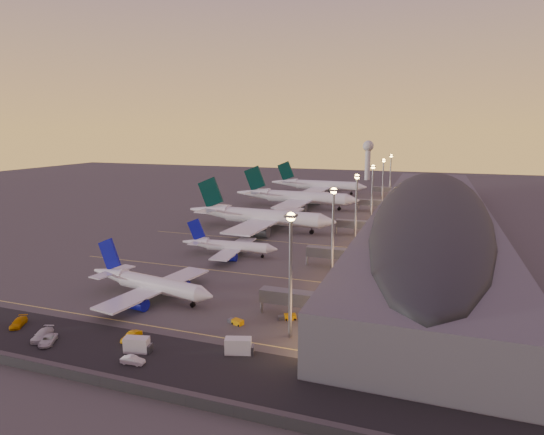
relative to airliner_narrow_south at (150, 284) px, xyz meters
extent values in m
plane|color=#3C3A38|center=(3.83, 30.55, -3.59)|extent=(700.00, 700.00, 0.00)
cylinder|color=silver|center=(3.33, -0.52, 0.06)|extent=(24.37, 7.75, 4.09)
cone|color=silver|center=(17.12, -2.67, 0.06)|extent=(4.46, 4.64, 4.09)
cone|color=silver|center=(-13.89, 2.17, 0.58)|extent=(11.35, 5.72, 4.09)
cube|color=silver|center=(2.19, -0.34, -0.65)|extent=(12.21, 35.10, 0.45)
cylinder|color=#0E1089|center=(4.12, 7.02, -2.03)|extent=(5.83, 3.87, 3.07)
cylinder|color=#0E1089|center=(1.78, -7.95, -2.03)|extent=(5.83, 3.87, 3.07)
cube|color=#0E1089|center=(-13.36, 2.09, 5.88)|extent=(7.50, 1.76, 8.87)
cube|color=silver|center=(-12.59, 1.97, 1.19)|extent=(5.74, 12.85, 0.29)
cylinder|color=black|center=(13.30, -2.08, -2.79)|extent=(0.37, 0.37, 1.61)
cylinder|color=black|center=(13.30, -2.08, -3.02)|extent=(1.24, 0.88, 1.15)
cylinder|color=black|center=(1.86, 2.61, -2.79)|extent=(0.37, 0.37, 1.61)
cylinder|color=black|center=(1.86, 2.61, -3.02)|extent=(1.24, 0.88, 1.15)
cylinder|color=black|center=(0.98, -3.05, -2.79)|extent=(0.37, 0.37, 1.61)
cylinder|color=black|center=(0.98, -3.05, -3.02)|extent=(1.24, 0.88, 1.15)
cylinder|color=silver|center=(5.29, 42.37, -0.42)|extent=(21.05, 5.06, 3.55)
cone|color=silver|center=(17.36, 43.25, -0.42)|extent=(3.61, 3.78, 3.55)
cone|color=silver|center=(-9.80, 41.27, 0.02)|extent=(9.65, 4.22, 3.55)
cube|color=silver|center=(4.28, 42.30, -1.04)|extent=(8.21, 30.24, 0.39)
cylinder|color=#0E1089|center=(4.48, 48.91, -2.24)|extent=(4.89, 3.00, 2.66)
cylinder|color=#0E1089|center=(5.43, 35.79, -2.24)|extent=(4.89, 3.00, 2.66)
cube|color=#0E1089|center=(-9.33, 41.31, 4.62)|extent=(6.52, 1.00, 7.70)
cube|color=silver|center=(-8.66, 41.36, 0.56)|extent=(4.14, 10.97, 0.25)
cylinder|color=black|center=(14.02, 43.01, -2.89)|extent=(0.30, 0.30, 1.40)
cylinder|color=black|center=(14.02, 43.01, -3.10)|extent=(1.04, 0.69, 0.99)
cylinder|color=black|center=(3.43, 44.73, -2.89)|extent=(0.30, 0.30, 1.40)
cylinder|color=black|center=(3.43, 44.73, -3.10)|extent=(1.04, 0.69, 0.99)
cylinder|color=black|center=(3.79, 39.77, -2.89)|extent=(0.30, 0.30, 1.40)
cylinder|color=black|center=(3.79, 39.77, -3.10)|extent=(1.04, 0.69, 0.99)
cylinder|color=silver|center=(3.27, 82.77, 2.03)|extent=(41.60, 8.41, 6.25)
cone|color=silver|center=(27.24, 81.51, 2.03)|extent=(6.98, 6.59, 6.25)
cone|color=silver|center=(-26.68, 84.34, 2.81)|extent=(18.97, 7.22, 6.25)
cube|color=silver|center=(1.28, 82.87, 0.94)|extent=(15.15, 60.96, 0.69)
cylinder|color=#585B60|center=(3.31, 96.07, -1.17)|extent=(9.57, 5.17, 4.69)
cylinder|color=#585B60|center=(1.91, 69.53, -1.17)|extent=(9.57, 5.17, 4.69)
cube|color=#052A25|center=(-25.75, 84.29, 10.88)|extent=(12.36, 1.58, 13.87)
cube|color=silver|center=(-24.42, 84.22, 3.75)|extent=(7.80, 22.07, 0.44)
cylinder|color=black|center=(20.61, 81.86, -2.34)|extent=(0.53, 0.53, 2.50)
cylinder|color=black|center=(20.61, 81.86, -2.72)|extent=(1.80, 1.18, 1.75)
cylinder|color=black|center=(0.18, 87.31, -2.34)|extent=(0.53, 0.53, 2.50)
cylinder|color=black|center=(0.18, 87.31, -2.72)|extent=(1.80, 1.18, 1.75)
cylinder|color=black|center=(-0.28, 78.57, -2.34)|extent=(0.53, 0.53, 2.50)
cylinder|color=black|center=(-0.28, 78.57, -2.72)|extent=(1.80, 1.18, 1.75)
cylinder|color=silver|center=(2.56, 139.85, 2.20)|extent=(42.77, 7.75, 6.44)
cone|color=silver|center=(27.28, 139.09, 2.20)|extent=(7.07, 6.65, 6.44)
cone|color=silver|center=(-28.34, 140.81, 3.01)|extent=(19.43, 7.03, 6.44)
cube|color=silver|center=(0.50, 139.92, 1.07)|extent=(14.28, 62.61, 0.71)
cylinder|color=#585B60|center=(2.30, 153.57, -1.10)|extent=(9.76, 5.12, 4.83)
cylinder|color=#585B60|center=(1.45, 126.18, -1.10)|extent=(9.76, 5.12, 4.83)
cube|color=#052A25|center=(-27.38, 140.78, 11.33)|extent=(12.73, 1.36, 14.29)
cube|color=silver|center=(-26.01, 140.73, 3.97)|extent=(7.56, 22.62, 0.45)
cylinder|color=black|center=(20.44, 139.30, -2.31)|extent=(0.53, 0.53, 2.58)
cylinder|color=black|center=(20.44, 139.30, -2.69)|extent=(1.84, 1.18, 1.80)
cylinder|color=black|center=(-0.73, 144.47, -2.31)|extent=(0.53, 0.53, 2.58)
cylinder|color=black|center=(-0.73, 144.47, -2.69)|extent=(1.84, 1.18, 1.80)
cylinder|color=black|center=(-1.01, 135.45, -2.31)|extent=(0.53, 0.53, 2.58)
cylinder|color=black|center=(-1.01, 135.45, -2.69)|extent=(1.84, 1.18, 1.80)
cylinder|color=silver|center=(-0.19, 198.73, 1.83)|extent=(40.04, 7.16, 6.03)
cone|color=silver|center=(22.96, 198.07, 1.83)|extent=(6.60, 6.21, 6.03)
cone|color=silver|center=(-29.13, 199.55, 2.59)|extent=(18.18, 6.54, 6.03)
cube|color=silver|center=(-2.12, 198.78, 0.78)|extent=(13.22, 58.61, 0.66)
cylinder|color=#585B60|center=(-0.47, 211.57, -1.26)|extent=(9.13, 4.78, 4.52)
cylinder|color=#585B60|center=(-1.20, 185.93, -1.26)|extent=(9.13, 4.78, 4.52)
cube|color=#052A25|center=(-28.23, 199.52, 10.38)|extent=(11.92, 1.24, 13.39)
cube|color=silver|center=(-26.94, 199.49, 3.49)|extent=(7.02, 21.16, 0.42)
cylinder|color=black|center=(16.55, 198.26, -2.39)|extent=(0.50, 0.50, 2.41)
cylinder|color=black|center=(16.55, 198.26, -2.75)|extent=(1.72, 1.10, 1.69)
cylinder|color=black|center=(-3.29, 203.04, -2.39)|extent=(0.50, 0.50, 2.41)
cylinder|color=black|center=(-3.29, 203.04, -2.75)|extent=(1.72, 1.10, 1.69)
cylinder|color=black|center=(-3.53, 194.60, -2.39)|extent=(0.50, 0.50, 2.41)
cylinder|color=black|center=(-3.53, 194.60, -2.75)|extent=(1.72, 1.10, 1.69)
cube|color=#505056|center=(65.83, 103.05, 2.41)|extent=(40.00, 255.00, 12.00)
ellipsoid|color=black|center=(65.83, 103.05, 8.41)|extent=(39.00, 253.00, 10.92)
cube|color=#F0A364|center=(45.63, 103.05, 1.41)|extent=(0.40, 244.80, 8.00)
cube|color=#585B60|center=(37.83, 0.55, 0.91)|extent=(16.00, 3.20, 3.00)
cylinder|color=gray|center=(29.83, 0.55, -1.39)|extent=(0.70, 0.70, 4.40)
cube|color=#585B60|center=(37.83, 40.55, 0.91)|extent=(16.00, 3.20, 3.00)
cylinder|color=gray|center=(29.83, 40.55, -1.39)|extent=(0.70, 0.70, 4.40)
cube|color=#585B60|center=(37.83, 85.55, 0.91)|extent=(16.00, 3.20, 3.00)
cylinder|color=gray|center=(29.83, 85.55, -1.39)|extent=(0.70, 0.70, 4.40)
cube|color=#585B60|center=(37.83, 142.55, 0.91)|extent=(16.00, 3.20, 3.00)
cylinder|color=gray|center=(29.83, 142.55, -1.39)|extent=(0.70, 0.70, 4.40)
cube|color=#585B60|center=(37.83, 198.55, 0.91)|extent=(16.00, 3.20, 3.00)
cylinder|color=gray|center=(29.83, 198.55, -1.39)|extent=(0.70, 0.70, 4.40)
cylinder|color=gray|center=(39.83, -9.45, 8.91)|extent=(0.70, 0.70, 25.00)
cube|color=gray|center=(39.83, -9.45, 21.61)|extent=(2.20, 2.20, 0.50)
sphere|color=#F4BA4F|center=(39.83, -9.45, 21.41)|extent=(1.80, 1.80, 1.80)
cylinder|color=gray|center=(39.83, 30.55, 8.91)|extent=(0.70, 0.70, 25.00)
cube|color=gray|center=(39.83, 30.55, 21.61)|extent=(2.20, 2.20, 0.50)
sphere|color=#F4BA4F|center=(39.83, 30.55, 21.41)|extent=(1.80, 1.80, 1.80)
cylinder|color=gray|center=(39.83, 70.55, 8.91)|extent=(0.70, 0.70, 25.00)
cube|color=gray|center=(39.83, 70.55, 21.61)|extent=(2.20, 2.20, 0.50)
sphere|color=#F4BA4F|center=(39.83, 70.55, 21.41)|extent=(1.80, 1.80, 1.80)
cylinder|color=gray|center=(39.83, 115.55, 8.91)|extent=(0.70, 0.70, 25.00)
cube|color=gray|center=(39.83, 115.55, 21.61)|extent=(2.20, 2.20, 0.50)
sphere|color=#F4BA4F|center=(39.83, 115.55, 21.41)|extent=(1.80, 1.80, 1.80)
cylinder|color=gray|center=(39.83, 160.55, 8.91)|extent=(0.70, 0.70, 25.00)
cube|color=gray|center=(39.83, 160.55, 21.61)|extent=(2.20, 2.20, 0.50)
sphere|color=#F4BA4F|center=(39.83, 160.55, 21.41)|extent=(1.80, 1.80, 1.80)
cylinder|color=gray|center=(39.83, 205.55, 8.91)|extent=(0.70, 0.70, 25.00)
cube|color=gray|center=(39.83, 205.55, 21.61)|extent=(2.20, 2.20, 0.50)
sphere|color=#F4BA4F|center=(39.83, 205.55, 21.41)|extent=(1.80, 1.80, 1.80)
cylinder|color=silver|center=(13.83, 290.55, 9.41)|extent=(4.40, 4.40, 26.00)
sphere|color=silver|center=(13.83, 290.55, 24.41)|extent=(9.00, 9.00, 9.00)
cube|color=black|center=(3.83, -25.45, -3.59)|extent=(260.00, 16.00, 0.01)
cube|color=#D8C659|center=(3.83, -14.45, -3.59)|extent=(90.00, 0.36, 0.00)
cube|color=#D8C659|center=(3.83, 25.55, -3.59)|extent=(90.00, 0.36, 0.00)
cube|color=#D8C659|center=(3.83, 65.55, -3.59)|extent=(90.00, 0.36, 0.00)
cube|color=#D8C659|center=(3.83, 110.55, -3.59)|extent=(90.00, 0.36, 0.00)
cube|color=#D8C659|center=(3.83, 165.55, -3.59)|extent=(90.00, 0.36, 0.00)
cube|color=#2D2D30|center=(3.83, -37.45, -2.59)|extent=(124.00, 0.08, 1.90)
cylinder|color=#2D2D30|center=(-0.17, -37.45, -2.59)|extent=(0.12, 0.12, 2.00)
cylinder|color=#2D2D30|center=(7.83, -37.45, -2.59)|extent=(0.12, 0.12, 2.00)
cylinder|color=#2D2D30|center=(15.83, -37.45, -2.59)|extent=(0.12, 0.12, 2.00)
cylinder|color=#2D2D30|center=(23.83, -37.45, -2.59)|extent=(0.12, 0.12, 2.00)
cylinder|color=#2D2D30|center=(31.83, -37.45, -2.59)|extent=(0.12, 0.12, 2.00)
cylinder|color=#2D2D30|center=(39.83, -37.45, -2.59)|extent=(0.12, 0.12, 2.00)
cylinder|color=#2D2D30|center=(47.83, -37.45, -2.59)|extent=(0.12, 0.12, 2.00)
cylinder|color=#2D2D30|center=(55.83, -37.45, -2.59)|extent=(0.12, 0.12, 2.00)
cube|color=#D48F03|center=(27.34, -7.48, -3.05)|extent=(2.74, 2.16, 1.10)
cube|color=#585B60|center=(25.64, -6.92, -3.20)|extent=(1.73, 1.66, 0.80)
cylinder|color=black|center=(28.42, -7.05, -3.38)|extent=(0.47, 0.31, 0.44)
cylinder|color=black|center=(27.96, -8.47, -3.38)|extent=(0.47, 0.31, 0.44)
cylinder|color=black|center=(26.72, -6.49, -3.38)|extent=(0.47, 0.31, 0.44)
cylinder|color=black|center=(26.25, -7.91, -3.38)|extent=(0.47, 0.31, 0.44)
cube|color=#D48F03|center=(37.27, -1.05, -3.01)|extent=(2.99, 2.56, 1.17)
cube|color=#585B60|center=(35.56, -1.90, -3.17)|extent=(1.95, 1.90, 0.85)
cylinder|color=black|center=(37.77, 0.09, -3.36)|extent=(0.50, 0.38, 0.47)
cylinder|color=black|center=(38.48, -1.34, -3.36)|extent=(0.50, 0.38, 0.47)
cylinder|color=black|center=(36.06, -0.76, -3.36)|extent=(0.50, 0.38, 0.47)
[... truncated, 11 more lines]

